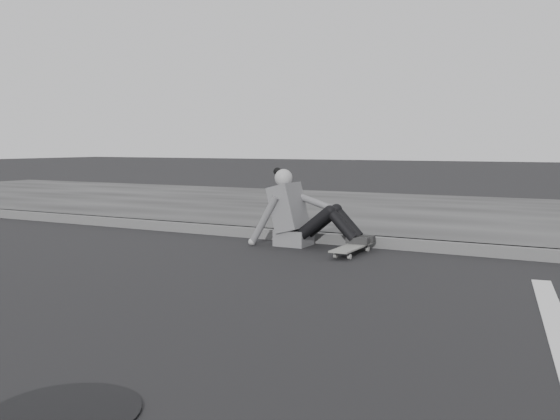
# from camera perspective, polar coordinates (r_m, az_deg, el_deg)

# --- Properties ---
(ground) EXTENTS (80.00, 80.00, 0.00)m
(ground) POSITION_cam_1_polar(r_m,az_deg,el_deg) (5.03, -8.06, -7.09)
(ground) COLOR black
(ground) RESTS_ON ground
(curb) EXTENTS (24.00, 0.16, 0.12)m
(curb) POSITION_cam_1_polar(r_m,az_deg,el_deg) (7.23, 4.02, -2.56)
(curb) COLOR #505050
(curb) RESTS_ON ground
(sidewalk) EXTENTS (24.00, 6.00, 0.12)m
(sidewalk) POSITION_cam_1_polar(r_m,az_deg,el_deg) (10.04, 11.00, -0.25)
(sidewalk) COLOR #343434
(sidewalk) RESTS_ON ground
(manhole) EXTENTS (0.64, 0.64, 0.01)m
(manhole) POSITION_cam_1_polar(r_m,az_deg,el_deg) (2.91, -19.14, -17.13)
(manhole) COLOR black
(manhole) RESTS_ON ground
(skateboard) EXTENTS (0.20, 0.78, 0.09)m
(skateboard) POSITION_cam_1_polar(r_m,az_deg,el_deg) (6.50, 6.60, -3.45)
(skateboard) COLOR gray
(skateboard) RESTS_ON ground
(seated_woman) EXTENTS (1.38, 0.46, 0.88)m
(seated_woman) POSITION_cam_1_polar(r_m,az_deg,el_deg) (6.97, 1.74, -0.37)
(seated_woman) COLOR #59595B
(seated_woman) RESTS_ON ground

